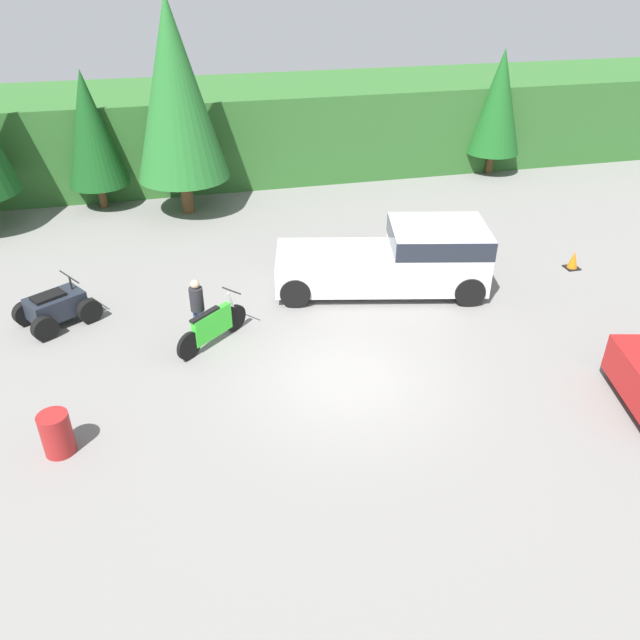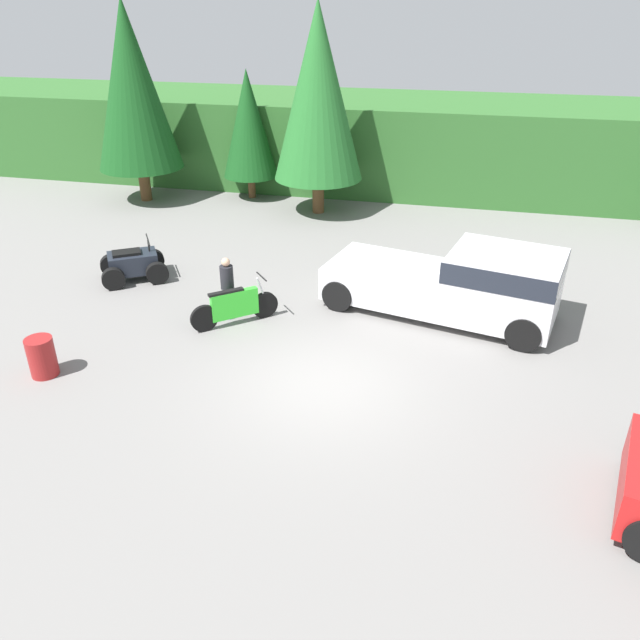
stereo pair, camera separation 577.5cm
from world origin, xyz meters
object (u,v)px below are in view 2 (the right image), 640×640
at_px(pickup_truck_second, 464,281).
at_px(quad_atv, 133,265).
at_px(dirt_bike, 235,307).
at_px(steel_barrel, 42,357).
at_px(rider_person, 227,285).

distance_m(pickup_truck_second, quad_atv, 9.23).
xyz_separation_m(dirt_bike, steel_barrel, (-3.23, -3.13, -0.04)).
distance_m(quad_atv, rider_person, 3.85).
height_order(pickup_truck_second, rider_person, pickup_truck_second).
bearing_deg(pickup_truck_second, quad_atv, -168.58).
relative_size(pickup_truck_second, rider_person, 3.79).
bearing_deg(pickup_truck_second, dirt_bike, -149.83).
xyz_separation_m(quad_atv, steel_barrel, (0.55, -5.07, -0.02)).
bearing_deg(quad_atv, rider_person, -57.08).
xyz_separation_m(quad_atv, rider_person, (3.48, -1.59, 0.42)).
bearing_deg(dirt_bike, steel_barrel, -176.39).
relative_size(pickup_truck_second, quad_atv, 2.75).
height_order(pickup_truck_second, steel_barrel, pickup_truck_second).
bearing_deg(steel_barrel, quad_atv, 96.18).
xyz_separation_m(dirt_bike, quad_atv, (-3.77, 1.93, -0.03)).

